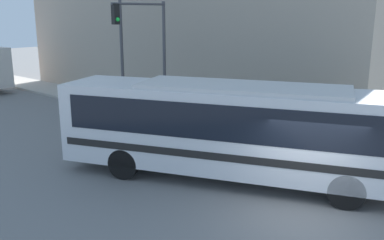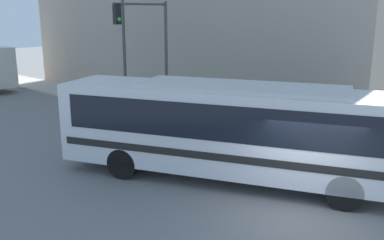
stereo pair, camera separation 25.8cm
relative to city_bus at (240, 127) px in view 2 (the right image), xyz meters
name	(u,v)px [view 2 (the right image)]	position (x,y,z in m)	size (l,w,h in m)	color
ground_plane	(298,216)	(-0.93, -2.72, -1.88)	(120.00, 120.00, 0.00)	slate
sidewalk	(76,93)	(4.94, 17.28, -1.80)	(2.75, 70.00, 0.15)	#A8A399
city_bus	(240,127)	(0.00, 0.00, 0.00)	(6.87, 12.06, 3.23)	silver
fire_hydrant	(267,131)	(4.17, 1.57, -1.32)	(0.22, 0.29, 0.80)	gold
traffic_light_pole	(150,41)	(3.25, 7.78, 2.23)	(3.28, 0.35, 5.81)	#47474C
parking_meter	(202,109)	(4.17, 5.25, -0.91)	(0.14, 0.14, 1.19)	#47474C
street_lamp	(117,30)	(4.00, 11.24, 2.62)	(3.00, 0.28, 7.24)	#47474C
pedestrian_near_corner	(284,118)	(5.06, 1.33, -0.88)	(0.34, 0.34, 1.66)	#23283D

